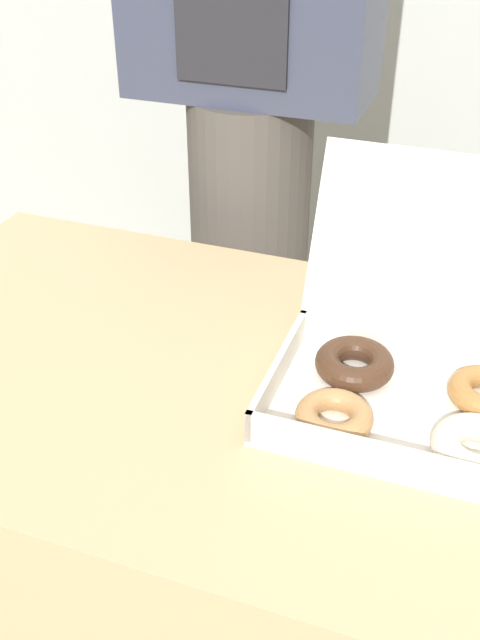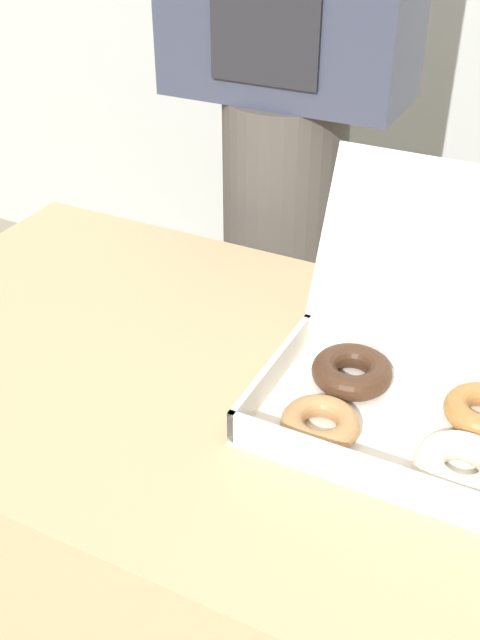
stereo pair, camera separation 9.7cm
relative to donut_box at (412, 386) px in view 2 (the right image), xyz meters
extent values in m
cube|color=tan|center=(-0.20, -0.02, -0.40)|extent=(1.17, 0.65, 0.72)
cube|color=white|center=(0.00, -0.03, -0.04)|extent=(0.34, 0.23, 0.01)
cube|color=white|center=(-0.17, -0.03, -0.02)|extent=(0.01, 0.23, 0.04)
cube|color=white|center=(0.00, -0.14, -0.02)|extent=(0.34, 0.01, 0.04)
cube|color=white|center=(0.00, 0.08, -0.02)|extent=(0.34, 0.01, 0.04)
cube|color=white|center=(0.00, 0.13, 0.11)|extent=(0.34, 0.09, 0.22)
torus|color=#B27F4C|center=(-0.08, -0.08, -0.02)|extent=(0.12, 0.12, 0.03)
torus|color=#422819|center=(-0.08, 0.02, -0.02)|extent=(0.13, 0.13, 0.03)
torus|color=silver|center=(0.08, -0.08, -0.02)|extent=(0.14, 0.14, 0.03)
cylinder|color=#4C4742|center=(-0.40, 0.53, -0.31)|extent=(0.24, 0.24, 0.91)
camera|label=1|loc=(0.04, -0.75, 0.55)|focal=42.00mm
camera|label=2|loc=(0.13, -0.71, 0.55)|focal=42.00mm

